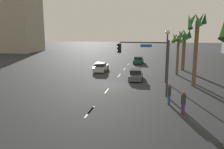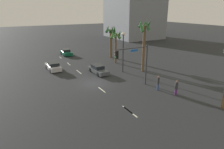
% 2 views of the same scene
% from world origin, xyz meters
% --- Properties ---
extents(ground_plane, '(220.00, 220.00, 0.00)m').
position_xyz_m(ground_plane, '(0.00, 0.00, 0.00)').
color(ground_plane, '#232628').
extents(lane_stripe_0, '(1.80, 0.14, 0.01)m').
position_xyz_m(lane_stripe_0, '(-18.00, 0.00, 0.01)').
color(lane_stripe_0, silver).
rests_on(lane_stripe_0, ground_plane).
extents(lane_stripe_1, '(2.13, 0.14, 0.01)m').
position_xyz_m(lane_stripe_1, '(-12.04, 0.00, 0.01)').
color(lane_stripe_1, silver).
rests_on(lane_stripe_1, ground_plane).
extents(lane_stripe_2, '(2.39, 0.14, 0.01)m').
position_xyz_m(lane_stripe_2, '(-6.23, 0.00, 0.01)').
color(lane_stripe_2, silver).
rests_on(lane_stripe_2, ground_plane).
extents(lane_stripe_3, '(2.04, 0.14, 0.01)m').
position_xyz_m(lane_stripe_3, '(2.63, 0.00, 0.01)').
color(lane_stripe_3, silver).
rests_on(lane_stripe_3, ground_plane).
extents(lane_stripe_4, '(2.51, 0.14, 0.01)m').
position_xyz_m(lane_stripe_4, '(9.36, 0.00, 0.01)').
color(lane_stripe_4, silver).
rests_on(lane_stripe_4, ground_plane).
extents(lane_stripe_5, '(1.96, 0.14, 0.01)m').
position_xyz_m(lane_stripe_5, '(8.84, 0.00, 0.01)').
color(lane_stripe_5, silver).
rests_on(lane_stripe_5, ground_plane).
extents(car_0, '(4.67, 1.92, 1.33)m').
position_xyz_m(car_0, '(-4.11, 2.59, 0.61)').
color(car_0, '#474C51').
rests_on(car_0, ground_plane).
extents(car_1, '(4.08, 1.92, 1.33)m').
position_xyz_m(car_1, '(-19.83, 1.83, 0.62)').
color(car_1, '#0F5138').
rests_on(car_1, ground_plane).
extents(car_2, '(4.63, 1.99, 1.38)m').
position_xyz_m(car_2, '(-9.43, -3.46, 0.64)').
color(car_2, '#B7B7BC').
rests_on(car_2, ground_plane).
extents(traffic_signal, '(0.39, 5.09, 5.56)m').
position_xyz_m(traffic_signal, '(3.68, 4.47, 3.81)').
color(traffic_signal, '#38383D').
rests_on(traffic_signal, ground_plane).
extents(streetlamp, '(0.56, 0.56, 6.55)m').
position_xyz_m(streetlamp, '(-2.76, 6.46, 4.55)').
color(streetlamp, '#2D2D33').
rests_on(streetlamp, ground_plane).
extents(pedestrian_0, '(0.44, 0.44, 1.92)m').
position_xyz_m(pedestrian_0, '(6.14, 6.37, 1.04)').
color(pedestrian_0, '#2D478C').
rests_on(pedestrian_0, ground_plane).
extents(pedestrian_1, '(0.52, 0.52, 1.86)m').
position_xyz_m(pedestrian_1, '(8.37, 7.30, 0.98)').
color(pedestrian_1, '#59266B').
rests_on(pedestrian_1, ground_plane).
extents(palm_tree_0, '(2.30, 2.39, 8.55)m').
position_xyz_m(palm_tree_0, '(-1.49, 9.56, 6.12)').
color(palm_tree_0, brown).
rests_on(palm_tree_0, ground_plane).
extents(palm_tree_2, '(2.46, 2.46, 6.87)m').
position_xyz_m(palm_tree_2, '(-12.94, 9.71, 4.71)').
color(palm_tree_2, brown).
rests_on(palm_tree_2, ground_plane).
extents(palm_tree_3, '(2.23, 2.30, 6.37)m').
position_xyz_m(palm_tree_3, '(-8.45, 8.32, 4.80)').
color(palm_tree_3, brown).
rests_on(palm_tree_3, ground_plane).
extents(building_0, '(13.23, 15.49, 22.81)m').
position_xyz_m(building_0, '(-39.60, -38.75, 11.41)').
color(building_0, '#9E9384').
rests_on(building_0, ground_plane).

